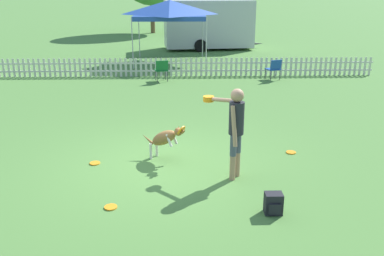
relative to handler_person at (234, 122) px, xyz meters
name	(u,v)px	position (x,y,z in m)	size (l,w,h in m)	color
ground_plane	(163,164)	(-1.36, 0.65, -1.10)	(240.00, 240.00, 0.00)	#4C7A38
handler_person	(234,122)	(0.00, 0.00, 0.00)	(0.78, 1.03, 1.74)	tan
leaping_dog	(165,138)	(-1.32, 0.86, -0.60)	(0.98, 0.71, 0.84)	olive
frisbee_near_handler	(111,207)	(-2.16, -1.14, -1.09)	(0.21, 0.21, 0.02)	orange
frisbee_near_dog	(95,163)	(-2.77, 0.71, -1.09)	(0.21, 0.21, 0.02)	orange
frisbee_midfield	(291,152)	(1.43, 1.19, -1.09)	(0.21, 0.21, 0.02)	orange
backpack_on_grass	(273,204)	(0.49, -1.39, -0.93)	(0.28, 0.25, 0.35)	black
picket_fence	(171,67)	(-1.36, 9.53, -0.73)	(16.30, 0.04, 0.74)	beige
folding_chair_blue_left	(274,68)	(2.61, 8.73, -0.63)	(0.61, 0.62, 0.80)	#333338
folding_chair_center	(162,69)	(-1.70, 8.57, -0.61)	(0.56, 0.57, 0.82)	#333338
canopy_tent_main	(170,9)	(-1.45, 12.84, 1.32)	(3.24, 3.24, 2.84)	#B2B2B2
equipment_trailer	(208,24)	(0.61, 17.15, 0.31)	(5.76, 2.58, 2.69)	#B7B7B7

